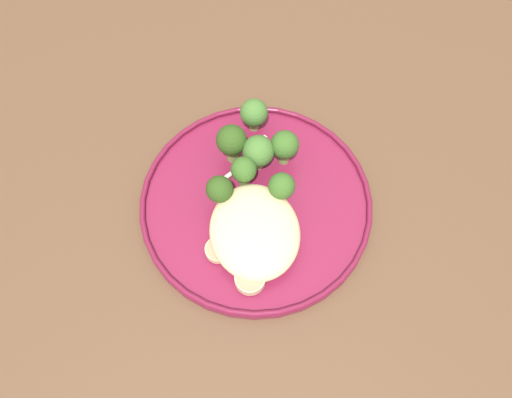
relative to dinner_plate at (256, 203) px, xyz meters
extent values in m
plane|color=#665B51|center=(-0.06, 0.01, -0.75)|extent=(6.00, 6.00, 0.00)
cube|color=brown|center=(-0.06, 0.01, -0.03)|extent=(1.40, 1.00, 0.04)
cube|color=#4B3422|center=(0.58, -0.43, -0.40)|extent=(0.06, 0.06, 0.70)
cube|color=#4B3422|center=(0.58, 0.45, -0.40)|extent=(0.06, 0.06, 0.70)
cylinder|color=maroon|center=(0.00, 0.00, 0.00)|extent=(0.29, 0.29, 0.01)
torus|color=maroon|center=(0.00, 0.00, 0.01)|extent=(0.29, 0.29, 0.01)
ellipsoid|color=beige|center=(-0.05, 0.01, 0.02)|extent=(0.13, 0.11, 0.04)
cylinder|color=#E5C689|center=(-0.05, 0.04, 0.01)|extent=(0.03, 0.03, 0.01)
cylinder|color=#958159|center=(-0.05, 0.04, 0.02)|extent=(0.03, 0.03, 0.00)
cylinder|color=beige|center=(-0.10, 0.03, 0.01)|extent=(0.04, 0.04, 0.01)
cylinder|color=#988766|center=(-0.10, 0.03, 0.02)|extent=(0.03, 0.03, 0.00)
cylinder|color=#DBB77A|center=(-0.03, -0.03, 0.01)|extent=(0.03, 0.03, 0.01)
cylinder|color=#8E774F|center=(-0.03, -0.03, 0.02)|extent=(0.03, 0.03, 0.00)
cylinder|color=#DBB77A|center=(-0.01, 0.03, 0.01)|extent=(0.03, 0.03, 0.02)
cylinder|color=#8E774F|center=(-0.01, 0.03, 0.02)|extent=(0.03, 0.03, 0.00)
cylinder|color=beige|center=(-0.06, 0.06, 0.01)|extent=(0.03, 0.03, 0.01)
cylinder|color=#988766|center=(-0.06, 0.06, 0.02)|extent=(0.03, 0.03, 0.00)
cylinder|color=#DBB77A|center=(-0.05, 0.01, 0.01)|extent=(0.04, 0.04, 0.01)
cylinder|color=#8E774F|center=(-0.05, 0.01, 0.02)|extent=(0.03, 0.03, 0.00)
cylinder|color=#7A994C|center=(0.05, -0.05, 0.01)|extent=(0.02, 0.02, 0.02)
sphere|color=#386023|center=(0.05, -0.05, 0.04)|extent=(0.04, 0.04, 0.04)
cylinder|color=#7A994C|center=(0.03, 0.01, 0.01)|extent=(0.02, 0.02, 0.03)
sphere|color=#386023|center=(0.03, 0.01, 0.04)|extent=(0.03, 0.03, 0.03)
cylinder|color=#7A994C|center=(0.05, -0.01, 0.01)|extent=(0.01, 0.01, 0.02)
sphere|color=#42702D|center=(0.05, -0.01, 0.04)|extent=(0.04, 0.04, 0.04)
cylinder|color=#7A994C|center=(0.01, 0.04, 0.01)|extent=(0.02, 0.02, 0.03)
sphere|color=#2D4C19|center=(0.01, 0.04, 0.04)|extent=(0.03, 0.03, 0.03)
cylinder|color=#7A994C|center=(0.00, -0.03, 0.01)|extent=(0.02, 0.02, 0.03)
sphere|color=#386023|center=(0.00, -0.03, 0.04)|extent=(0.03, 0.03, 0.03)
cylinder|color=#7A994C|center=(0.07, 0.02, 0.01)|extent=(0.02, 0.02, 0.03)
sphere|color=#2D4C19|center=(0.07, 0.02, 0.04)|extent=(0.04, 0.04, 0.04)
cylinder|color=#7A994C|center=(0.11, -0.02, 0.01)|extent=(0.02, 0.02, 0.02)
sphere|color=#42702D|center=(0.11, -0.02, 0.03)|extent=(0.04, 0.04, 0.04)
cube|color=silver|center=(0.07, -0.01, 0.01)|extent=(0.04, 0.04, 0.00)
cube|color=silver|center=(0.05, 0.01, 0.01)|extent=(0.03, 0.05, 0.00)
camera|label=1|loc=(-0.28, 0.05, 0.59)|focal=36.62mm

